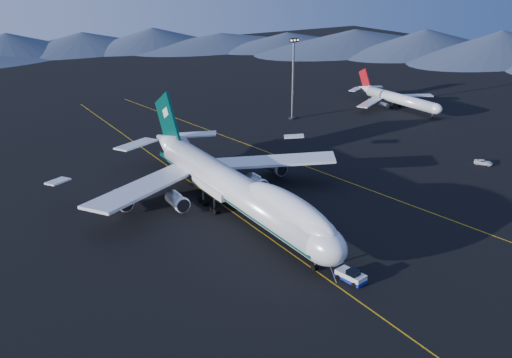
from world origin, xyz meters
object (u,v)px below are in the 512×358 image
pushback_tug (351,276)px  floodlight_mast (293,79)px  boeing_747 (235,187)px  service_van (483,162)px  second_jet (397,99)px

pushback_tug → floodlight_mast: bearing=49.9°
pushback_tug → floodlight_mast: (49.63, 86.14, 12.28)m
boeing_747 → service_van: boeing_747 is taller
boeing_747 → pushback_tug: size_ratio=13.40×
service_van → boeing_747: bearing=138.0°
boeing_747 → floodlight_mast: (52.60, 54.03, 7.16)m
second_jet → service_van: (-23.38, -53.54, -2.78)m
floodlight_mast → service_van: bearing=-76.0°
boeing_747 → service_van: 68.57m
pushback_tug → service_van: (64.98, 24.55, -0.06)m
boeing_747 → second_jet: boeing_747 is taller
second_jet → floodlight_mast: floodlight_mast is taller
pushback_tug → floodlight_mast: size_ratio=0.21×
boeing_747 → floodlight_mast: 75.75m
boeing_747 → pushback_tug: boeing_747 is taller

